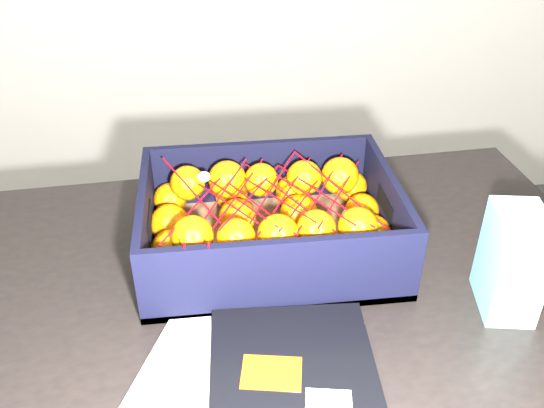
{
  "coord_description": "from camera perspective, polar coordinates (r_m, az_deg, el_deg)",
  "views": [
    {
      "loc": [
        -0.24,
        -0.31,
        1.35
      ],
      "look_at": [
        -0.15,
        0.44,
        0.86
      ],
      "focal_mm": 39.22,
      "sensor_mm": 36.0,
      "label": 1
    }
  ],
  "objects": [
    {
      "name": "clementine_heap",
      "position": [
        0.95,
        -0.17,
        -1.55
      ],
      "size": [
        0.38,
        0.28,
        0.11
      ],
      "color": "orange",
      "rests_on": "produce_crate"
    },
    {
      "name": "mesh_net",
      "position": [
        0.92,
        -0.55,
        0.53
      ],
      "size": [
        0.33,
        0.27,
        0.09
      ],
      "color": "#B70610",
      "rests_on": "clementine_heap"
    },
    {
      "name": "produce_crate",
      "position": [
        0.96,
        -0.22,
        -2.56
      ],
      "size": [
        0.4,
        0.3,
        0.13
      ],
      "color": "brown",
      "rests_on": "table"
    },
    {
      "name": "table",
      "position": [
        0.95,
        -2.27,
        -14.22
      ],
      "size": [
        1.24,
        0.86,
        0.75
      ],
      "color": "black",
      "rests_on": "ground"
    },
    {
      "name": "magazine_stack",
      "position": [
        0.76,
        -1.16,
        -17.72
      ],
      "size": [
        0.37,
        0.34,
        0.02
      ],
      "color": "silver",
      "rests_on": "table"
    },
    {
      "name": "retail_carton",
      "position": [
        0.9,
        22.04,
        -5.2
      ],
      "size": [
        0.09,
        0.11,
        0.16
      ],
      "primitive_type": "cube",
      "rotation": [
        0.0,
        0.0,
        -0.18
      ],
      "color": "white",
      "rests_on": "table"
    }
  ]
}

